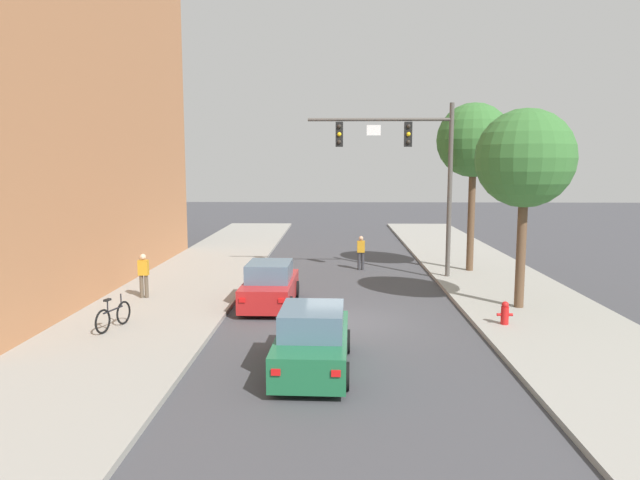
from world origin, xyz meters
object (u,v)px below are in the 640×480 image
Objects in this scene: car_lead_red at (270,286)px; car_following_green at (313,341)px; bicycle_leaning at (113,316)px; street_tree_nearest at (525,159)px; traffic_signal_mast at (410,158)px; pedestrian_crossing_road at (361,251)px; street_tree_second at (474,141)px; fire_hydrant at (505,313)px; pedestrian_sidewalk_left_walker at (144,273)px.

car_lead_red is 1.00× the size of car_following_green.
car_following_green is 2.47× the size of bicycle_leaning.
street_tree_nearest is (6.91, 5.95, 4.50)m from car_following_green.
traffic_signal_mast is 8.76m from car_lead_red.
traffic_signal_mast is 5.35m from pedestrian_crossing_road.
pedestrian_crossing_road is at bearing 82.58° from car_following_green.
bicycle_leaning is 0.23× the size of street_tree_second.
fire_hydrant is at bearing 32.82° from car_following_green.
traffic_signal_mast is 13.92m from bicycle_leaning.
street_tree_second is at bearing 62.30° from car_following_green.
car_lead_red is 6.77m from car_following_green.
street_tree_second is at bearing 83.62° from fire_hydrant.
car_lead_red is 2.60× the size of pedestrian_sidewalk_left_walker.
pedestrian_sidewalk_left_walker is 4.14m from bicycle_leaning.
pedestrian_crossing_road reaches higher than fire_hydrant.
street_tree_nearest is (3.14, -5.57, -0.11)m from traffic_signal_mast.
car_lead_red is at bearing -116.15° from pedestrian_crossing_road.
car_following_green is (1.78, -6.53, 0.00)m from car_lead_red.
street_tree_second is (6.82, 12.99, 5.37)m from car_following_green.
traffic_signal_mast is at bearing -154.16° from street_tree_second.
street_tree_second is at bearing -9.26° from pedestrian_crossing_road.
car_lead_red is at bearing 39.81° from bicycle_leaning.
car_lead_red is 0.63× the size of street_tree_nearest.
street_tree_second is at bearing 90.69° from street_tree_nearest.
car_lead_red is at bearing 105.22° from car_following_green.
fire_hydrant is at bearing 3.83° from bicycle_leaning.
car_following_green is at bearing -97.42° from pedestrian_crossing_road.
street_tree_nearest is at bearing -57.00° from pedestrian_crossing_road.
pedestrian_sidewalk_left_walker is at bearing 164.98° from fire_hydrant.
pedestrian_sidewalk_left_walker is at bearing 173.98° from car_lead_red.
street_tree_nearest reaches higher than pedestrian_sidewalk_left_walker.
car_following_green is at bearing -25.76° from bicycle_leaning.
street_tree_second is at bearing 25.84° from traffic_signal_mast.
pedestrian_crossing_road is at bearing 111.57° from fire_hydrant.
pedestrian_sidewalk_left_walker is at bearing 175.41° from street_tree_nearest.
pedestrian_crossing_road is (3.58, 7.28, 0.19)m from car_lead_red.
street_tree_second is (-0.09, 7.04, 0.87)m from street_tree_nearest.
street_tree_nearest is at bearing 40.75° from car_following_green.
traffic_signal_mast is 4.57× the size of pedestrian_sidewalk_left_walker.
street_tree_second is (5.02, -0.82, 5.18)m from pedestrian_crossing_road.
traffic_signal_mast reaches higher than pedestrian_sidewalk_left_walker.
traffic_signal_mast is at bearing 23.62° from pedestrian_sidewalk_left_walker.
street_tree_second reaches higher than street_tree_nearest.
pedestrian_crossing_road is at bearing 39.28° from pedestrian_sidewalk_left_walker.
street_tree_second reaches higher than pedestrian_sidewalk_left_walker.
street_tree_second reaches higher than pedestrian_crossing_road.
car_following_green reaches higher than fire_hydrant.
fire_hydrant is 5.33m from street_tree_nearest.
pedestrian_sidewalk_left_walker is 10.72m from pedestrian_crossing_road.
traffic_signal_mast is at bearing 41.04° from bicycle_leaning.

